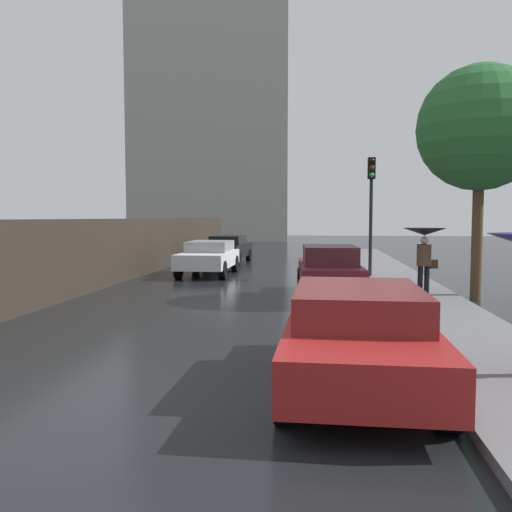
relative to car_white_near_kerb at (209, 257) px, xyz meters
The scene contains 9 objects.
ground 14.48m from the car_white_near_kerb, 82.94° to the right, with size 120.00×120.00×0.00m, color black.
car_white_near_kerb is the anchor object (origin of this frame).
car_maroon_mid_road 6.91m from the car_white_near_kerb, 49.17° to the right, with size 1.91×4.24×1.43m.
car_red_far_ahead 14.03m from the car_white_near_kerb, 70.17° to the right, with size 1.95×4.35×1.31m.
car_black_behind_camera 5.51m from the car_white_near_kerb, 91.84° to the left, with size 1.92×4.07×1.32m.
pedestrian_with_umbrella_near 8.87m from the car_white_near_kerb, 36.79° to the right, with size 1.15×1.15×1.79m.
traffic_light 6.53m from the car_white_near_kerb, ahead, with size 0.26×0.39×4.17m.
street_tree_near 10.68m from the car_white_near_kerb, 32.34° to the right, with size 3.29×3.29×6.22m.
distant_tower 34.61m from the car_white_near_kerb, 101.58° to the left, with size 15.02×8.48×37.63m.
Camera 1 is at (2.48, -5.93, 2.22)m, focal length 37.76 mm.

